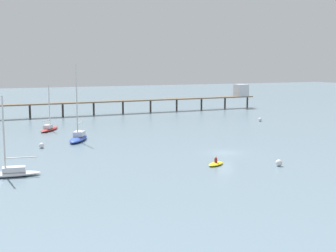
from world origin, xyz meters
The scene contains 9 objects.
ground_plane centered at (0.00, 0.00, 0.00)m, with size 400.00×400.00×0.00m, color slate.
pier centered at (12.48, 56.73, 3.73)m, with size 87.97×4.80×6.88m.
sailboat_white centered at (-29.82, -1.93, 0.57)m, with size 7.25×3.02×9.29m.
sailboat_red centered at (-19.15, 33.19, 0.58)m, with size 5.38×6.91×9.11m.
sailboat_blue centered at (-16.74, 19.32, 0.74)m, with size 5.64×8.14×12.72m.
dinghy_yellow centered at (-5.30, -6.56, 0.20)m, with size 3.23×2.70×1.14m.
mooring_buoy_far centered at (-23.55, 14.87, 0.41)m, with size 0.83×0.83×0.83m, color silver.
mooring_buoy_outer centered at (1.67, -10.34, 0.42)m, with size 0.85×0.85×0.85m, color silver.
mooring_buoy_near centered at (26.72, 28.43, 0.40)m, with size 0.80×0.80×0.80m, color silver.
Camera 1 is at (-34.60, -56.11, 12.82)m, focal length 49.05 mm.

